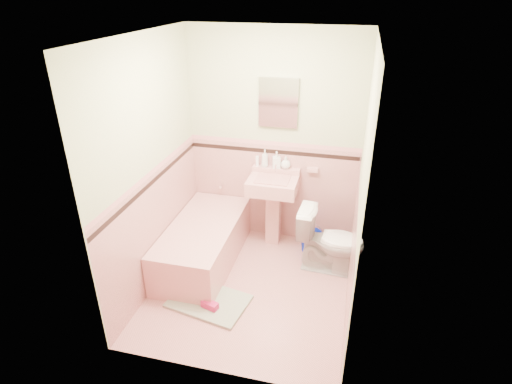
% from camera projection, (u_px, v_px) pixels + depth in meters
% --- Properties ---
extents(floor, '(2.20, 2.20, 0.00)m').
position_uv_depth(floor, '(250.00, 287.00, 4.39)').
color(floor, '#CF8987').
rests_on(floor, ground).
extents(ceiling, '(2.20, 2.20, 0.00)m').
position_uv_depth(ceiling, '(248.00, 35.00, 3.27)').
color(ceiling, white).
rests_on(ceiling, ground).
extents(wall_back, '(2.50, 0.00, 2.50)m').
position_uv_depth(wall_back, '(274.00, 140.00, 4.79)').
color(wall_back, beige).
rests_on(wall_back, ground).
extents(wall_front, '(2.50, 0.00, 2.50)m').
position_uv_depth(wall_front, '(209.00, 245.00, 2.88)').
color(wall_front, beige).
rests_on(wall_front, ground).
extents(wall_left, '(0.00, 2.50, 2.50)m').
position_uv_depth(wall_left, '(150.00, 169.00, 4.05)').
color(wall_left, beige).
rests_on(wall_left, ground).
extents(wall_right, '(0.00, 2.50, 2.50)m').
position_uv_depth(wall_right, '(361.00, 191.00, 3.62)').
color(wall_right, beige).
rests_on(wall_right, ground).
extents(wainscot_back, '(2.00, 0.00, 2.00)m').
position_uv_depth(wainscot_back, '(272.00, 191.00, 5.07)').
color(wainscot_back, '#D18E8C').
rests_on(wainscot_back, ground).
extents(wainscot_front, '(2.00, 0.00, 2.00)m').
position_uv_depth(wainscot_front, '(214.00, 315.00, 3.18)').
color(wainscot_front, '#D18E8C').
rests_on(wainscot_front, ground).
extents(wainscot_left, '(0.00, 2.20, 2.20)m').
position_uv_depth(wainscot_left, '(158.00, 227.00, 4.34)').
color(wainscot_left, '#D18E8C').
rests_on(wainscot_left, ground).
extents(wainscot_right, '(0.00, 2.20, 2.20)m').
position_uv_depth(wainscot_right, '(352.00, 253.00, 3.92)').
color(wainscot_right, '#D18E8C').
rests_on(wainscot_right, ground).
extents(accent_back, '(2.00, 0.00, 2.00)m').
position_uv_depth(accent_back, '(273.00, 152.00, 4.83)').
color(accent_back, black).
rests_on(accent_back, ground).
extents(accent_front, '(2.00, 0.00, 2.00)m').
position_uv_depth(accent_front, '(211.00, 259.00, 2.95)').
color(accent_front, black).
rests_on(accent_front, ground).
extents(accent_left, '(0.00, 2.20, 2.20)m').
position_uv_depth(accent_left, '(153.00, 182.00, 4.10)').
color(accent_left, black).
rests_on(accent_left, ground).
extents(accent_right, '(0.00, 2.20, 2.20)m').
position_uv_depth(accent_right, '(357.00, 204.00, 3.68)').
color(accent_right, black).
rests_on(accent_right, ground).
extents(cap_back, '(2.00, 0.00, 2.00)m').
position_uv_depth(cap_back, '(273.00, 143.00, 4.79)').
color(cap_back, '#CF8286').
rests_on(cap_back, ground).
extents(cap_front, '(2.00, 0.00, 2.00)m').
position_uv_depth(cap_front, '(211.00, 247.00, 2.91)').
color(cap_front, '#CF8286').
rests_on(cap_front, ground).
extents(cap_left, '(0.00, 2.20, 2.20)m').
position_uv_depth(cap_left, '(152.00, 172.00, 4.06)').
color(cap_left, '#CF8286').
rests_on(cap_left, ground).
extents(cap_right, '(0.00, 2.20, 2.20)m').
position_uv_depth(cap_right, '(358.00, 194.00, 3.64)').
color(cap_right, '#CF8286').
rests_on(cap_right, ground).
extents(bathtub, '(0.70, 1.50, 0.45)m').
position_uv_depth(bathtub, '(204.00, 244.00, 4.71)').
color(bathtub, tan).
rests_on(bathtub, floor).
extents(tub_faucet, '(0.04, 0.12, 0.04)m').
position_uv_depth(tub_faucet, '(222.00, 185.00, 5.16)').
color(tub_faucet, silver).
rests_on(tub_faucet, wall_back).
extents(sink, '(0.56, 0.48, 0.88)m').
position_uv_depth(sink, '(272.00, 212.00, 4.93)').
color(sink, tan).
rests_on(sink, floor).
extents(sink_faucet, '(0.02, 0.02, 0.10)m').
position_uv_depth(sink_faucet, '(276.00, 168.00, 4.83)').
color(sink_faucet, silver).
rests_on(sink_faucet, sink).
extents(medicine_cabinet, '(0.44, 0.04, 0.55)m').
position_uv_depth(medicine_cabinet, '(278.00, 103.00, 4.55)').
color(medicine_cabinet, white).
rests_on(medicine_cabinet, wall_back).
extents(soap_dish, '(0.13, 0.07, 0.04)m').
position_uv_depth(soap_dish, '(313.00, 170.00, 4.79)').
color(soap_dish, tan).
rests_on(soap_dish, wall_back).
extents(soap_bottle_left, '(0.09, 0.09, 0.21)m').
position_uv_depth(soap_bottle_left, '(265.00, 158.00, 4.85)').
color(soap_bottle_left, '#B2B2B2').
rests_on(soap_bottle_left, sink).
extents(soap_bottle_mid, '(0.11, 0.11, 0.20)m').
position_uv_depth(soap_bottle_mid, '(276.00, 160.00, 4.82)').
color(soap_bottle_mid, '#B2B2B2').
rests_on(soap_bottle_mid, sink).
extents(soap_bottle_right, '(0.12, 0.12, 0.14)m').
position_uv_depth(soap_bottle_right, '(286.00, 163.00, 4.81)').
color(soap_bottle_right, '#B2B2B2').
rests_on(soap_bottle_right, sink).
extents(tube, '(0.05, 0.05, 0.12)m').
position_uv_depth(tube, '(257.00, 161.00, 4.89)').
color(tube, white).
rests_on(tube, sink).
extents(toilet, '(0.74, 0.45, 0.73)m').
position_uv_depth(toilet, '(331.00, 241.00, 4.53)').
color(toilet, white).
rests_on(toilet, floor).
extents(bucket, '(0.33, 0.33, 0.25)m').
position_uv_depth(bucket, '(311.00, 241.00, 4.95)').
color(bucket, '#031CB5').
rests_on(bucket, floor).
extents(bath_mat, '(0.84, 0.64, 0.03)m').
position_uv_depth(bath_mat, '(209.00, 301.00, 4.18)').
color(bath_mat, gray).
rests_on(bath_mat, floor).
extents(shoe, '(0.18, 0.12, 0.07)m').
position_uv_depth(shoe, '(210.00, 305.00, 4.06)').
color(shoe, '#BF1E59').
rests_on(shoe, bath_mat).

